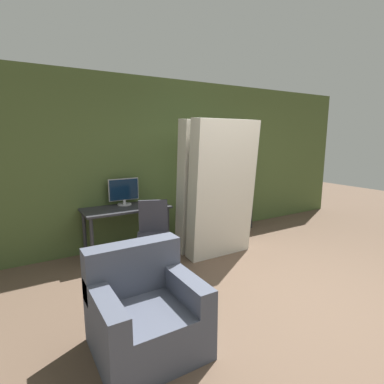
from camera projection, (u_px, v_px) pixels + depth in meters
ground_plane at (310, 309)px, 3.12m from camera, size 16.00×16.00×0.00m
wall_back at (180, 161)px, 5.22m from camera, size 8.00×0.06×2.70m
desk at (126, 214)px, 4.51m from camera, size 1.27×0.60×0.72m
monitor at (124, 191)px, 4.62m from camera, size 0.47×0.21×0.41m
office_chair at (154, 242)px, 4.06m from camera, size 0.58×0.58×0.91m
bookshelf at (230, 189)px, 5.69m from camera, size 0.68×0.32×1.70m
mattress_near at (223, 190)px, 4.36m from camera, size 1.02×0.41×2.02m
mattress_far at (209, 186)px, 4.64m from camera, size 1.02×0.40×2.02m
armchair at (145, 311)px, 2.52m from camera, size 0.85×0.80×0.85m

